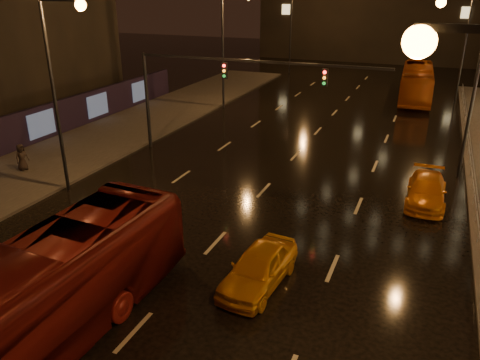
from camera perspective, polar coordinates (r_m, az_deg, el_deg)
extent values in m
plane|color=black|center=(28.49, 5.63, 1.74)|extent=(140.00, 140.00, 0.00)
cube|color=#38332D|center=(31.10, -21.91, 2.12)|extent=(7.00, 70.00, 0.15)
cylinder|color=black|center=(31.58, -11.24, 9.37)|extent=(0.22, 0.22, 6.20)
cube|color=black|center=(27.58, 2.03, 14.26)|extent=(15.20, 0.14, 0.14)
cube|color=black|center=(28.44, -1.87, 13.19)|extent=(0.32, 0.18, 0.95)
cube|color=black|center=(26.56, 10.29, 12.19)|extent=(0.32, 0.18, 0.95)
sphere|color=#FF1E19|center=(28.28, -1.98, 13.75)|extent=(0.18, 0.18, 0.18)
sphere|color=orange|center=(7.60, 21.02, 15.48)|extent=(0.50, 0.50, 0.50)
cylinder|color=#99999E|center=(50.51, 25.48, 9.63)|extent=(0.04, 0.04, 1.00)
cube|color=#99999E|center=(25.33, 26.86, -0.73)|extent=(0.05, 56.00, 0.05)
cube|color=#99999E|center=(25.48, 26.70, -1.55)|extent=(0.05, 56.00, 0.05)
imported|color=#570F0C|center=(14.83, -24.78, -14.05)|extent=(3.42, 12.47, 3.44)
imported|color=#9F410F|center=(48.43, 20.72, 11.05)|extent=(3.24, 11.67, 3.22)
imported|color=orange|center=(17.08, 2.29, -10.62)|extent=(2.06, 4.34, 1.43)
imported|color=orange|center=(25.07, 21.76, -1.20)|extent=(1.85, 4.50, 1.30)
imported|color=black|center=(29.83, -25.07, 2.54)|extent=(0.62, 0.84, 1.57)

